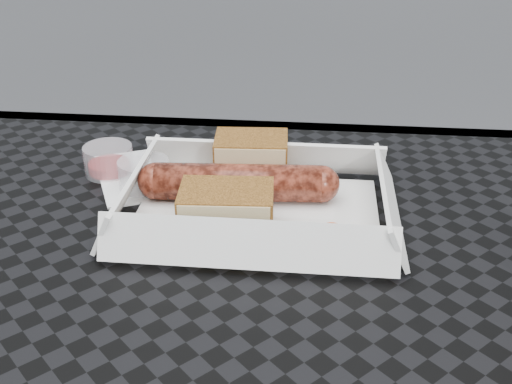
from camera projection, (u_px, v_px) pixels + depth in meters
The scene contains 8 objects.
food_tray at pixel (257, 214), 0.59m from camera, with size 0.22×0.15×0.00m, color white.
bratwurst at pixel (238, 182), 0.60m from camera, with size 0.19×0.04×0.04m.
bread_near at pixel (251, 158), 0.64m from camera, with size 0.07×0.05×0.04m, color brown.
bread_far at pixel (227, 211), 0.55m from camera, with size 0.08×0.05×0.04m, color brown.
veg_garnish at pixel (336, 240), 0.54m from camera, with size 0.03×0.03×0.00m.
napkin at pixel (159, 173), 0.66m from camera, with size 0.12×0.12×0.00m, color white.
condiment_cup_sauce at pixel (109, 160), 0.66m from camera, with size 0.05×0.05×0.03m, color #950B0A.
condiment_cup_empty at pixel (144, 175), 0.63m from camera, with size 0.05×0.05×0.03m, color silver.
Camera 1 is at (0.02, -0.34, 1.04)m, focal length 45.00 mm.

